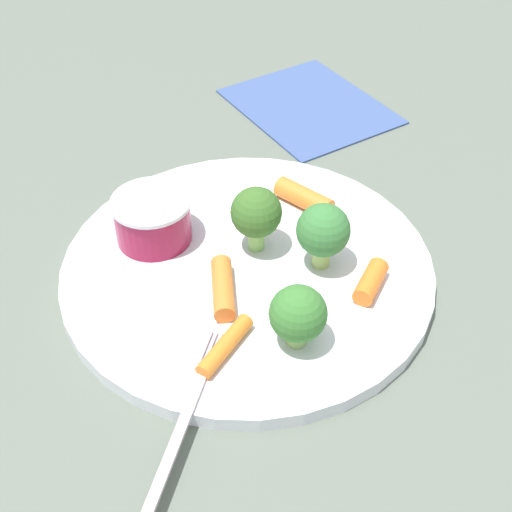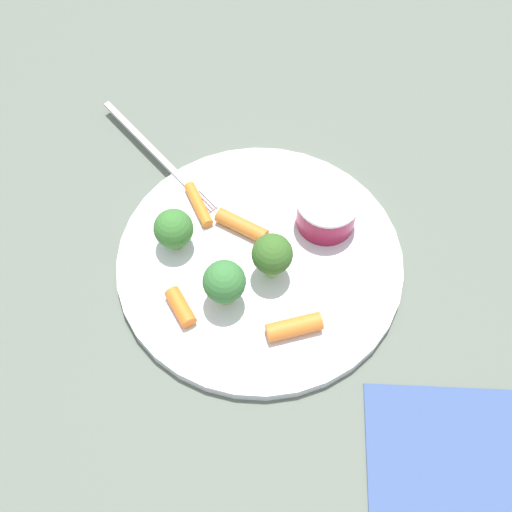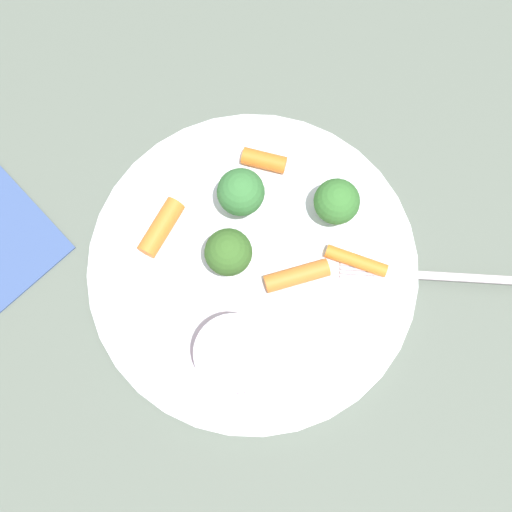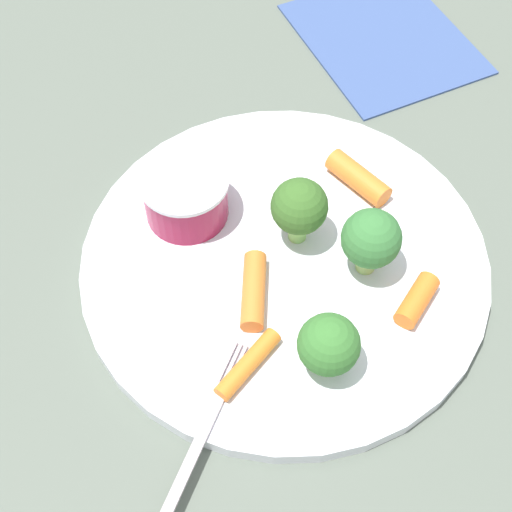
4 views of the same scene
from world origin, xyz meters
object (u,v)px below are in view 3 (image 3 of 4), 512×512
at_px(broccoli_floret_1, 337,202).
at_px(carrot_stick_3, 264,160).
at_px(broccoli_floret_2, 241,193).
at_px(carrot_stick_0, 161,227).
at_px(sauce_cup, 234,355).
at_px(plate, 253,268).
at_px(broccoli_floret_0, 228,253).
at_px(carrot_stick_2, 297,276).
at_px(fork, 451,277).
at_px(carrot_stick_1, 356,261).

xyz_separation_m(broccoli_floret_1, carrot_stick_3, (0.03, -0.07, -0.02)).
bearing_deg(broccoli_floret_2, carrot_stick_0, -7.48).
bearing_deg(sauce_cup, carrot_stick_3, -124.24).
relative_size(plate, carrot_stick_0, 5.50).
xyz_separation_m(broccoli_floret_0, carrot_stick_3, (-0.06, -0.07, -0.03)).
distance_m(plate, broccoli_floret_0, 0.04).
height_order(broccoli_floret_2, carrot_stick_0, broccoli_floret_2).
bearing_deg(carrot_stick_2, fork, 154.04).
bearing_deg(plate, carrot_stick_2, 138.49).
relative_size(broccoli_floret_2, carrot_stick_1, 1.01).
xyz_separation_m(plate, carrot_stick_3, (-0.05, -0.08, 0.01)).
bearing_deg(carrot_stick_1, carrot_stick_0, -35.81).
bearing_deg(sauce_cup, broccoli_floret_0, -112.80).
bearing_deg(broccoli_floret_1, carrot_stick_3, -62.79).
bearing_deg(carrot_stick_2, broccoli_floret_2, -80.22).
relative_size(broccoli_floret_0, carrot_stick_3, 1.40).
xyz_separation_m(carrot_stick_1, fork, (-0.07, 0.05, -0.00)).
bearing_deg(broccoli_floret_0, plate, 145.27).
xyz_separation_m(plate, sauce_cup, (0.05, 0.06, 0.02)).
xyz_separation_m(plate, broccoli_floret_0, (0.02, -0.01, 0.04)).
height_order(broccoli_floret_0, broccoli_floret_2, same).
xyz_separation_m(broccoli_floret_2, carrot_stick_3, (-0.03, -0.03, -0.02)).
distance_m(broccoli_floret_1, broccoli_floret_2, 0.08).
height_order(sauce_cup, fork, sauce_cup).
height_order(carrot_stick_3, fork, carrot_stick_3).
distance_m(broccoli_floret_0, fork, 0.19).
height_order(broccoli_floret_1, carrot_stick_3, broccoli_floret_1).
xyz_separation_m(carrot_stick_1, carrot_stick_3, (0.03, -0.11, 0.00)).
height_order(plate, broccoli_floret_1, broccoli_floret_1).
bearing_deg(carrot_stick_3, carrot_stick_0, 9.03).
xyz_separation_m(plate, broccoli_floret_2, (-0.01, -0.05, 0.04)).
distance_m(broccoli_floret_2, carrot_stick_0, 0.07).
bearing_deg(broccoli_floret_2, fork, 134.01).
relative_size(carrot_stick_2, fork, 0.31).
distance_m(plate, broccoli_floret_1, 0.09).
height_order(sauce_cup, broccoli_floret_0, broccoli_floret_0).
height_order(broccoli_floret_1, fork, broccoli_floret_1).
bearing_deg(carrot_stick_0, sauce_cup, 93.92).
height_order(carrot_stick_0, carrot_stick_1, carrot_stick_0).
relative_size(broccoli_floret_0, carrot_stick_1, 1.01).
height_order(carrot_stick_2, carrot_stick_3, same).
bearing_deg(carrot_stick_0, carrot_stick_1, 144.19).
height_order(plate, broccoli_floret_0, broccoli_floret_0).
bearing_deg(carrot_stick_3, broccoli_floret_0, 46.01).
relative_size(broccoli_floret_0, broccoli_floret_2, 1.01).
distance_m(broccoli_floret_0, carrot_stick_0, 0.07).
bearing_deg(fork, carrot_stick_0, -35.65).
relative_size(carrot_stick_3, fork, 0.22).
bearing_deg(plate, fork, 150.54).
xyz_separation_m(carrot_stick_2, carrot_stick_3, (-0.02, -0.10, -0.00)).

